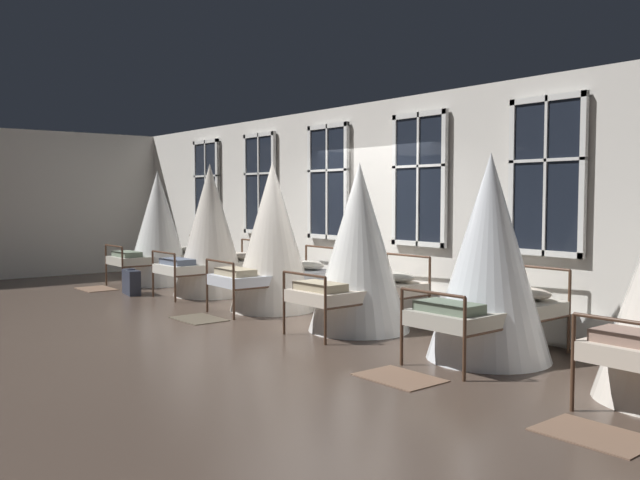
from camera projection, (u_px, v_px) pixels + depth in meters
ground at (317, 319)px, 9.85m from camera, size 29.09×29.09×0.00m
back_wall_with_windows at (375, 207)px, 10.44m from camera, size 15.54×0.10×3.18m
end_wall_left at (36, 204)px, 14.82m from camera, size 0.10×6.45×3.18m
window_bank at (369, 240)px, 10.40m from camera, size 11.13×0.10×2.85m
cot_first at (158, 230)px, 13.71m from camera, size 1.33×1.89×2.27m
cot_second at (211, 232)px, 12.19m from camera, size 1.33×1.90×2.33m
cot_third at (273, 239)px, 10.57m from camera, size 1.33×1.90×2.29m
cot_fourth at (359, 250)px, 8.95m from camera, size 1.33×1.90×2.20m
cot_fifth at (490, 260)px, 7.36m from camera, size 1.33×1.90×2.23m
rug_first at (96, 289)px, 12.98m from camera, size 0.81×0.57×0.01m
rug_third at (199, 319)px, 9.81m from camera, size 0.81×0.57×0.01m
rug_fifth at (400, 378)px, 6.63m from camera, size 0.81×0.57×0.01m
rug_sixth at (595, 435)px, 5.05m from camera, size 0.82×0.58×0.01m
suitcase_dark at (131, 282)px, 12.26m from camera, size 0.58×0.29×0.47m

